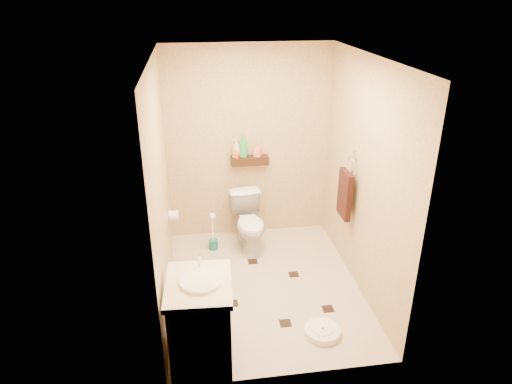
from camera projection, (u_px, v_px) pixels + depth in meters
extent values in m
plane|color=#C3AA8E|center=(264.00, 286.00, 4.93)|extent=(2.50, 2.50, 0.00)
cube|color=tan|center=(249.00, 144.00, 5.57)|extent=(2.00, 0.04, 2.40)
cube|color=tan|center=(293.00, 252.00, 3.31)|extent=(2.00, 0.04, 2.40)
cube|color=tan|center=(161.00, 190.00, 4.31)|extent=(0.04, 2.50, 2.40)
cube|color=tan|center=(364.00, 179.00, 4.57)|extent=(0.04, 2.50, 2.40)
cube|color=white|center=(267.00, 57.00, 3.95)|extent=(2.00, 2.50, 0.02)
cube|color=#34190E|center=(250.00, 161.00, 5.57)|extent=(0.46, 0.14, 0.10)
cube|color=black|center=(233.00, 303.00, 4.66)|extent=(0.11, 0.11, 0.01)
cube|color=black|center=(294.00, 274.00, 5.13)|extent=(0.11, 0.11, 0.01)
cube|color=black|center=(285.00, 323.00, 4.39)|extent=(0.11, 0.11, 0.01)
cube|color=black|center=(209.00, 268.00, 5.25)|extent=(0.11, 0.11, 0.01)
cube|color=black|center=(328.00, 309.00, 4.58)|extent=(0.11, 0.11, 0.01)
cube|color=black|center=(253.00, 262.00, 5.37)|extent=(0.11, 0.11, 0.01)
imported|color=white|center=(249.00, 223.00, 5.54)|extent=(0.44, 0.70, 0.68)
cube|color=brown|center=(201.00, 324.00, 3.83)|extent=(0.53, 0.63, 0.74)
cube|color=beige|center=(199.00, 285.00, 3.67)|extent=(0.57, 0.67, 0.05)
cylinder|color=white|center=(201.00, 282.00, 3.66)|extent=(0.34, 0.34, 0.05)
cylinder|color=silver|center=(199.00, 261.00, 3.83)|extent=(0.03, 0.03, 0.11)
cylinder|color=white|center=(322.00, 331.00, 4.24)|extent=(0.41, 0.41, 0.06)
cylinder|color=white|center=(323.00, 329.00, 4.22)|extent=(0.20, 0.20, 0.01)
cylinder|color=#175E59|center=(213.00, 244.00, 5.62)|extent=(0.11, 0.11, 0.12)
cylinder|color=white|center=(213.00, 228.00, 5.53)|extent=(0.02, 0.02, 0.35)
sphere|color=white|center=(212.00, 216.00, 5.46)|extent=(0.08, 0.08, 0.08)
cube|color=silver|center=(355.00, 154.00, 4.72)|extent=(0.03, 0.06, 0.08)
torus|color=silver|center=(351.00, 165.00, 4.77)|extent=(0.02, 0.19, 0.19)
cube|color=black|center=(345.00, 194.00, 4.90)|extent=(0.06, 0.30, 0.52)
cylinder|color=white|center=(174.00, 215.00, 5.15)|extent=(0.11, 0.11, 0.11)
cylinder|color=silver|center=(170.00, 211.00, 5.12)|extent=(0.04, 0.02, 0.02)
imported|color=silver|center=(236.00, 148.00, 5.48)|extent=(0.12, 0.12, 0.23)
imported|color=gold|center=(237.00, 151.00, 5.50)|extent=(0.11, 0.10, 0.17)
imported|color=red|center=(237.00, 152.00, 5.50)|extent=(0.14, 0.14, 0.13)
imported|color=green|center=(243.00, 146.00, 5.48)|extent=(0.14, 0.14, 0.28)
imported|color=#FC7E54|center=(258.00, 150.00, 5.53)|extent=(0.11, 0.11, 0.17)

